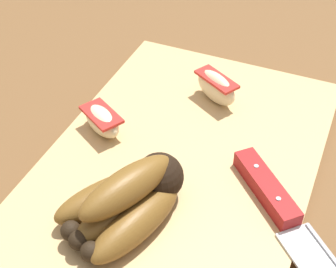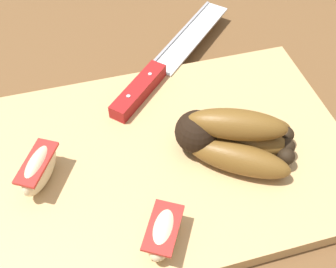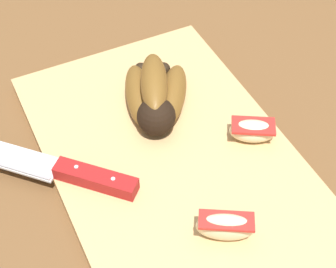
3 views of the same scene
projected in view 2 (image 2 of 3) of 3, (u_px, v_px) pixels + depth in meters
ground_plane at (174, 162)px, 0.48m from camera, size 6.00×6.00×0.00m
cutting_board at (157, 158)px, 0.47m from camera, size 0.44×0.28×0.02m
banana_bunch at (232, 136)px, 0.44m from camera, size 0.14×0.12×0.06m
chefs_knife at (158, 70)px, 0.54m from camera, size 0.22×0.22×0.02m
apple_wedge_near at (39, 170)px, 0.42m from camera, size 0.05×0.07×0.04m
apple_wedge_middle at (163, 232)px, 0.38m from camera, size 0.05×0.06×0.03m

